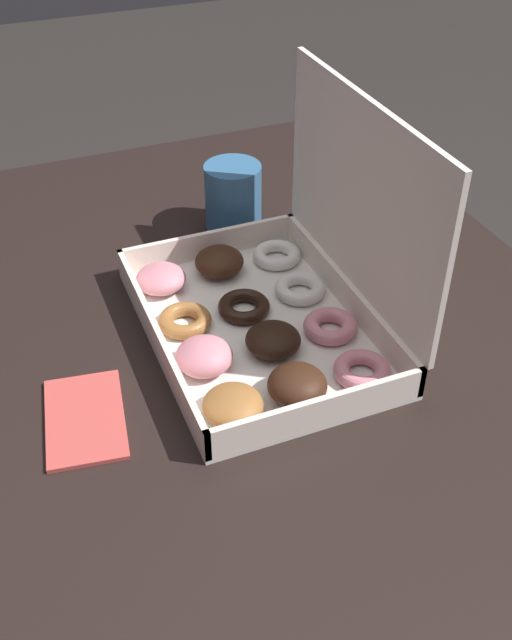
# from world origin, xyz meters

# --- Properties ---
(ground_plane) EXTENTS (8.00, 8.00, 0.00)m
(ground_plane) POSITION_xyz_m (0.00, 0.00, 0.00)
(ground_plane) COLOR #2D2826
(dining_table) EXTENTS (1.17, 0.95, 0.71)m
(dining_table) POSITION_xyz_m (0.00, 0.00, 0.63)
(dining_table) COLOR black
(dining_table) RESTS_ON ground_plane
(donut_box) EXTENTS (0.40, 0.29, 0.31)m
(donut_box) POSITION_xyz_m (0.04, 0.04, 0.77)
(donut_box) COLOR silver
(donut_box) RESTS_ON dining_table
(coffee_mug) EXTENTS (0.09, 0.09, 0.11)m
(coffee_mug) POSITION_xyz_m (-0.23, 0.08, 0.77)
(coffee_mug) COLOR teal
(coffee_mug) RESTS_ON dining_table
(paper_napkin) EXTENTS (0.16, 0.11, 0.01)m
(paper_napkin) POSITION_xyz_m (0.12, -0.24, 0.72)
(paper_napkin) COLOR #CC4C47
(paper_napkin) RESTS_ON dining_table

